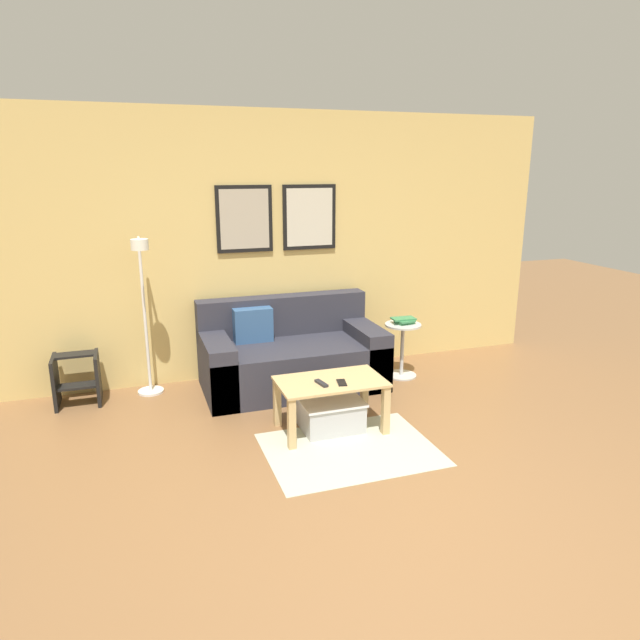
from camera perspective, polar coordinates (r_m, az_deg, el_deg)
name	(u,v)px	position (r m, az deg, el deg)	size (l,w,h in m)	color
ground_plane	(427,540)	(3.49, 10.68, -20.77)	(16.00, 16.00, 0.00)	brown
wall_back	(283,245)	(5.64, -3.68, 7.45)	(5.60, 0.09, 2.55)	#D6B76B
area_rug	(350,449)	(4.34, 3.02, -12.77)	(1.24, 0.94, 0.01)	#B2B79E
couch	(291,357)	(5.41, -2.93, -3.68)	(1.67, 0.88, 0.82)	#2D2D38
coffee_table	(331,391)	(4.50, 1.06, -7.10)	(0.84, 0.50, 0.42)	tan
storage_bin	(330,414)	(4.60, 1.05, -9.34)	(0.49, 0.41, 0.25)	#B2B2B7
floor_lamp	(144,304)	(5.20, -17.18, 1.51)	(0.23, 0.44, 1.45)	white
side_table	(402,345)	(5.69, 8.24, -2.49)	(0.35, 0.35, 0.54)	silver
book_stack	(404,320)	(5.65, 8.41, -0.04)	(0.24, 0.18, 0.05)	#387F4C
remote_control	(321,383)	(4.38, 0.14, -6.35)	(0.04, 0.15, 0.02)	#232328
cell_phone	(342,383)	(4.41, 2.18, -6.27)	(0.07, 0.14, 0.01)	black
step_stool	(77,378)	(5.45, -23.15, -5.36)	(0.38, 0.35, 0.44)	black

